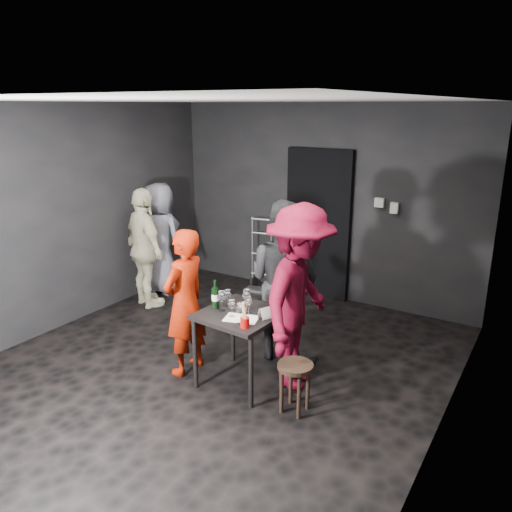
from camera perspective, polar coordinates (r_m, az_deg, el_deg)
The scene contains 26 objects.
floor at distance 5.45m, azimuth -4.52°, elevation -12.36°, with size 4.50×5.00×0.02m, color black.
ceiling at distance 4.76m, azimuth -5.30°, elevation 17.31°, with size 4.50×5.00×0.02m, color silver.
wall_back at distance 7.04m, azimuth 7.42°, elevation 6.03°, with size 4.50×0.04×2.70m, color black.
wall_left at distance 6.51m, azimuth -21.02°, elevation 4.15°, with size 0.04×5.00×2.70m, color black.
wall_right at distance 4.07m, azimuth 21.51°, elevation -3.11°, with size 0.04×5.00×2.70m, color black.
doorway at distance 7.05m, azimuth 7.12°, elevation 3.56°, with size 0.95×0.10×2.10m, color black.
wallbox_upper at distance 6.68m, azimuth 13.93°, elevation 5.95°, with size 0.12×0.06×0.12m, color #B7B7B2.
wallbox_lower at distance 6.63m, azimuth 15.54°, elevation 5.32°, with size 0.10×0.06×0.14m, color #B7B7B2.
hand_truck at distance 7.47m, azimuth 0.54°, elevation -2.32°, with size 0.37×0.32×1.09m.
tasting_table at distance 4.86m, azimuth -1.74°, elevation -7.54°, with size 0.72×0.72×0.75m.
stool at distance 4.56m, azimuth 4.50°, elevation -13.36°, with size 0.32×0.32×0.47m.
server_red at distance 5.08m, azimuth -8.13°, elevation -5.19°, with size 0.56×0.37×1.53m, color #9C1903.
woman_black at distance 5.24m, azimuth 3.24°, elevation -1.38°, with size 0.99×0.54×2.04m, color black.
man_maroon at distance 4.69m, azimuth 5.03°, elevation -2.67°, with size 1.42×0.66×2.19m, color maroon.
bystander_cream at distance 6.83m, azimuth -12.61°, elevation 1.41°, with size 1.04×0.50×1.77m, color beige.
bystander_grey at distance 7.32m, azimuth -10.91°, elevation 2.45°, with size 0.85×0.47×1.75m, color gray.
tasting_mat at distance 4.68m, azimuth -1.70°, elevation -7.15°, with size 0.31×0.21×0.00m, color white.
wine_glass_a at distance 4.83m, azimuth -3.93°, elevation -5.02°, with size 0.08×0.08×0.22m, color white, non-canonical shape.
wine_glass_b at distance 4.93m, azimuth -3.26°, elevation -4.73°, with size 0.07×0.07×0.19m, color white, non-canonical shape.
wine_glass_c at distance 4.85m, azimuth -1.11°, elevation -4.87°, with size 0.08×0.08×0.22m, color white, non-canonical shape.
wine_glass_d at distance 4.69m, azimuth -2.77°, elevation -5.90°, with size 0.07×0.07×0.19m, color white, non-canonical shape.
wine_glass_e at distance 4.54m, azimuth -1.80°, elevation -6.46°, with size 0.08×0.08×0.22m, color white, non-canonical shape.
wine_glass_f at distance 4.74m, azimuth -0.90°, elevation -5.59°, with size 0.07×0.07×0.19m, color white, non-canonical shape.
wine_bottle at distance 4.89m, azimuth -4.68°, elevation -4.73°, with size 0.07×0.07×0.29m.
breadstick_cup at distance 4.46m, azimuth -1.29°, elevation -6.78°, with size 0.08×0.08×0.26m.
reserved_card at distance 4.68m, azimuth 0.98°, elevation -6.44°, with size 0.09×0.14×0.11m, color white, non-canonical shape.
Camera 1 is at (2.87, -3.80, 2.66)m, focal length 35.00 mm.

